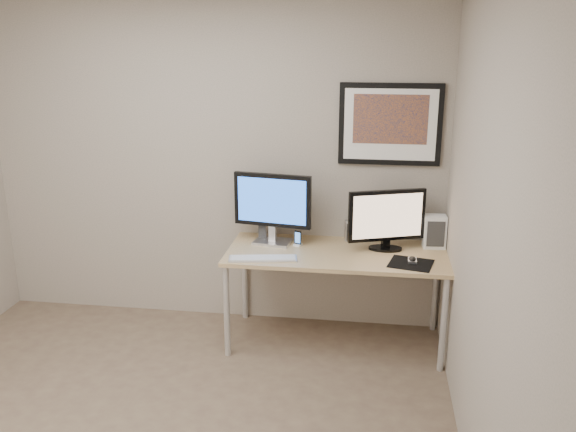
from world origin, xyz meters
The scene contains 12 objects.
room centered at (0.00, 0.45, 1.64)m, with size 3.60×3.60×3.60m.
desk centered at (1.00, 1.35, 0.66)m, with size 1.60×0.70×0.73m.
framed_art centered at (1.35, 1.68, 1.62)m, with size 0.75×0.04×0.60m.
monitor_large centered at (0.51, 1.47, 1.03)m, with size 0.59×0.23×0.54m.
monitor_tv centered at (1.35, 1.44, 0.97)m, with size 0.56×0.23×0.45m.
speaker_left centered at (0.42, 1.56, 0.82)m, with size 0.07×0.07×0.19m, color #B9B9BE.
speaker_right centered at (1.07, 1.61, 0.81)m, with size 0.06×0.06×0.16m, color #B9B9BE.
phone_dock centered at (0.70, 1.44, 0.79)m, with size 0.06×0.06×0.12m, color black.
keyboard centered at (0.49, 1.12, 0.74)m, with size 0.48×0.13×0.02m, color silver.
mousepad centered at (1.53, 1.18, 0.73)m, with size 0.29×0.26×0.00m, color black.
mouse centered at (1.54, 1.22, 0.75)m, with size 0.05×0.10×0.03m, color black.
fan_unit centered at (1.71, 1.55, 0.85)m, with size 0.16×0.12×0.25m, color white.
Camera 1 is at (1.24, -2.84, 2.27)m, focal length 38.00 mm.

